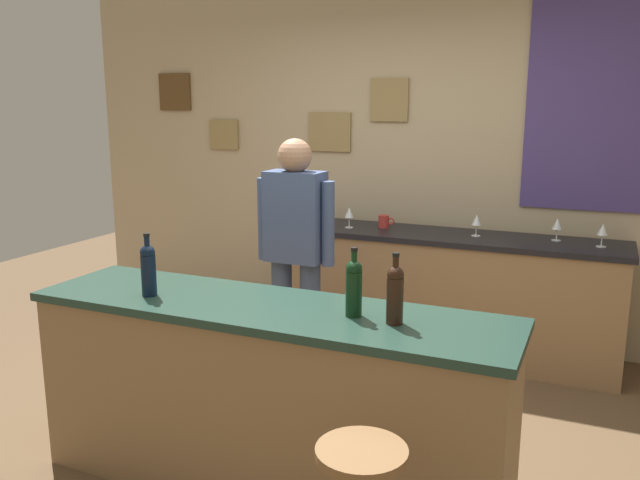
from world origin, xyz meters
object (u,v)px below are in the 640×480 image
Objects in this scene: wine_bottle_a at (148,268)px; coffee_mug at (384,221)px; wine_bottle_b at (354,286)px; wine_glass_c at (557,225)px; wine_glass_b at (477,221)px; wine_glass_d at (603,231)px; bartender at (296,249)px; wine_glass_a at (349,213)px; wine_bottle_c at (395,292)px.

coffee_mug is at bearing 78.22° from wine_bottle_a.
wine_glass_c is at bearing 72.12° from wine_bottle_b.
wine_glass_d is at bearing -1.63° from wine_glass_b.
bartender is 1.09m from coffee_mug.
wine_glass_b and wine_glass_d have the same top height.
coffee_mug is (-0.55, 2.09, -0.11)m from wine_bottle_b.
wine_glass_d is (0.97, 2.02, -0.05)m from wine_bottle_b.
coffee_mug is at bearing 77.99° from bartender.
wine_bottle_a is 1.97× the size of wine_glass_d.
wine_glass_a is 0.94m from wine_glass_b.
wine_bottle_a is 1.97× the size of wine_glass_a.
wine_bottle_c is 2.45× the size of coffee_mug.
coffee_mug is at bearing 24.90° from wine_glass_a.
wine_glass_d is at bearing -17.53° from wine_glass_c.
wine_bottle_a is 2.45× the size of coffee_mug.
wine_bottle_a reaches higher than wine_glass_b.
wine_bottle_c reaches higher than coffee_mug.
wine_bottle_b is at bearing -68.16° from wine_glass_a.
bartender is 10.45× the size of wine_glass_a.
coffee_mug is at bearing 177.66° from wine_glass_d.
coffee_mug is at bearing 109.41° from wine_bottle_c.
bartender reaches higher than wine_bottle_c.
wine_glass_c is 1.23m from coffee_mug.
wine_bottle_b is (0.78, -1.02, 0.12)m from bartender.
coffee_mug is (0.24, 0.11, -0.06)m from wine_glass_a.
wine_bottle_b is 2.16m from coffee_mug.
wine_glass_c is at bearing 5.43° from wine_glass_a.
wine_glass_b is (1.16, 2.16, -0.05)m from wine_bottle_a.
wine_glass_b is 1.24× the size of coffee_mug.
wine_glass_b is (0.92, 1.03, 0.07)m from bartender.
wine_bottle_b is 1.00× the size of wine_bottle_c.
wine_glass_d is at bearing 47.21° from wine_bottle_a.
wine_glass_c is at bearing 1.32° from coffee_mug.
bartender reaches higher than coffee_mug.
wine_bottle_c is at bearing -70.59° from coffee_mug.
wine_glass_a and wine_glass_d have the same top height.
bartender is at bearing -150.08° from wine_glass_d.
wine_glass_a and wine_glass_c have the same top height.
wine_bottle_c is (0.97, -1.04, 0.12)m from bartender.
wine_bottle_a reaches higher than wine_glass_d.
bartender reaches higher than wine_glass_a.
wine_glass_b is 1.00× the size of wine_glass_c.
wine_bottle_b reaches higher than wine_glass_d.
wine_bottle_a is 2.45m from wine_glass_b.
wine_glass_c is at bearing 36.88° from bartender.
wine_glass_d is 1.52m from coffee_mug.
wine_glass_d is (0.78, 2.05, -0.05)m from wine_bottle_c.
wine_bottle_c reaches higher than wine_glass_b.
wine_bottle_a is 2.79m from wine_glass_c.
wine_bottle_b is 1.97× the size of wine_glass_d.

